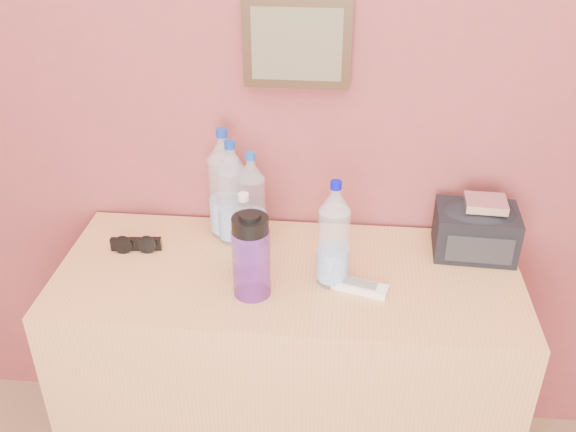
% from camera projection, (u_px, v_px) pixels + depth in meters
% --- Properties ---
extents(picture_frame, '(0.30, 0.03, 0.25)m').
position_uv_depth(picture_frame, '(297.00, 43.00, 1.76)').
color(picture_frame, '#382311').
rests_on(picture_frame, room_shell).
extents(dresser, '(1.32, 0.55, 0.82)m').
position_uv_depth(dresser, '(288.00, 377.00, 2.03)').
color(dresser, tan).
rests_on(dresser, ground).
extents(pet_large_a, '(0.09, 0.09, 0.35)m').
position_uv_depth(pet_large_a, '(225.00, 189.00, 1.93)').
color(pet_large_a, '#C6E3FF').
rests_on(pet_large_a, dresser).
extents(pet_large_b, '(0.08, 0.08, 0.30)m').
position_uv_depth(pet_large_b, '(252.00, 204.00, 1.89)').
color(pet_large_b, white).
rests_on(pet_large_b, dresser).
extents(pet_large_c, '(0.09, 0.09, 0.32)m').
position_uv_depth(pet_large_c, '(232.00, 197.00, 1.90)').
color(pet_large_c, silver).
rests_on(pet_large_c, dresser).
extents(pet_large_d, '(0.08, 0.08, 0.31)m').
position_uv_depth(pet_large_d, '(334.00, 239.00, 1.71)').
color(pet_large_d, white).
rests_on(pet_large_d, dresser).
extents(pet_small, '(0.07, 0.07, 0.25)m').
position_uv_depth(pet_small, '(245.00, 239.00, 1.76)').
color(pet_small, silver).
rests_on(pet_small, dresser).
extents(nalgene_bottle, '(0.10, 0.10, 0.25)m').
position_uv_depth(nalgene_bottle, '(251.00, 255.00, 1.68)').
color(nalgene_bottle, '#632392').
rests_on(nalgene_bottle, dresser).
extents(sunglasses, '(0.16, 0.07, 0.04)m').
position_uv_depth(sunglasses, '(136.00, 244.00, 1.91)').
color(sunglasses, black).
rests_on(sunglasses, dresser).
extents(ac_remote, '(0.16, 0.09, 0.02)m').
position_uv_depth(ac_remote, '(360.00, 287.00, 1.74)').
color(ac_remote, beige).
rests_on(ac_remote, dresser).
extents(toiletry_bag, '(0.24, 0.18, 0.16)m').
position_uv_depth(toiletry_bag, '(476.00, 229.00, 1.87)').
color(toiletry_bag, black).
rests_on(toiletry_bag, dresser).
extents(foil_packet, '(0.12, 0.10, 0.02)m').
position_uv_depth(foil_packet, '(486.00, 203.00, 1.82)').
color(foil_packet, silver).
rests_on(foil_packet, toiletry_bag).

